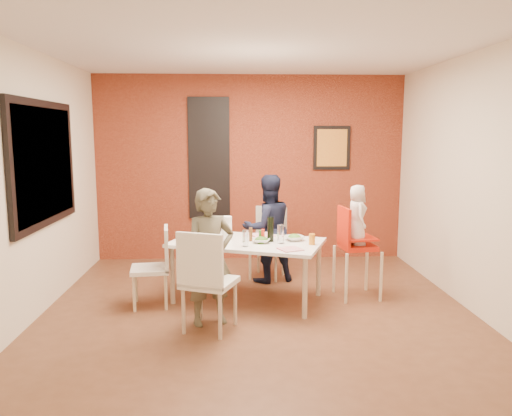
{
  "coord_description": "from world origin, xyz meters",
  "views": [
    {
      "loc": [
        -0.24,
        -5.1,
        1.86
      ],
      "look_at": [
        0.0,
        0.3,
        1.05
      ],
      "focal_mm": 35.0,
      "sensor_mm": 36.0,
      "label": 1
    }
  ],
  "objects_px": {
    "dining_table": "(247,246)",
    "chair_near": "(206,276)",
    "chair_far": "(269,238)",
    "child_near": "(210,257)",
    "child_far": "(268,228)",
    "high_chair": "(354,243)",
    "chair_left": "(157,262)",
    "toddler": "(357,215)",
    "wine_bottle": "(270,229)",
    "paper_towel_roll": "(227,228)"
  },
  "relations": [
    {
      "from": "wine_bottle",
      "to": "chair_left",
      "type": "bearing_deg",
      "value": -174.69
    },
    {
      "from": "chair_near",
      "to": "chair_left",
      "type": "relative_size",
      "value": 1.13
    },
    {
      "from": "chair_near",
      "to": "child_near",
      "type": "bearing_deg",
      "value": -75.77
    },
    {
      "from": "chair_far",
      "to": "child_far",
      "type": "xyz_separation_m",
      "value": [
        -0.03,
        -0.24,
        0.17
      ]
    },
    {
      "from": "chair_near",
      "to": "chair_far",
      "type": "height_order",
      "value": "chair_near"
    },
    {
      "from": "chair_left",
      "to": "high_chair",
      "type": "relative_size",
      "value": 0.83
    },
    {
      "from": "high_chair",
      "to": "toddler",
      "type": "xyz_separation_m",
      "value": [
        0.03,
        0.01,
        0.33
      ]
    },
    {
      "from": "toddler",
      "to": "paper_towel_roll",
      "type": "relative_size",
      "value": 2.54
    },
    {
      "from": "chair_far",
      "to": "high_chair",
      "type": "distance_m",
      "value": 1.28
    },
    {
      "from": "chair_left",
      "to": "wine_bottle",
      "type": "height_order",
      "value": "wine_bottle"
    },
    {
      "from": "chair_far",
      "to": "toddler",
      "type": "xyz_separation_m",
      "value": [
        0.93,
        -0.9,
        0.45
      ]
    },
    {
      "from": "child_far",
      "to": "chair_left",
      "type": "bearing_deg",
      "value": 16.78
    },
    {
      "from": "chair_left",
      "to": "chair_near",
      "type": "bearing_deg",
      "value": 28.47
    },
    {
      "from": "child_near",
      "to": "toddler",
      "type": "distance_m",
      "value": 1.8
    },
    {
      "from": "chair_far",
      "to": "high_chair",
      "type": "height_order",
      "value": "high_chair"
    },
    {
      "from": "child_far",
      "to": "dining_table",
      "type": "bearing_deg",
      "value": 51.02
    },
    {
      "from": "chair_far",
      "to": "high_chair",
      "type": "bearing_deg",
      "value": -23.91
    },
    {
      "from": "chair_left",
      "to": "high_chair",
      "type": "xyz_separation_m",
      "value": [
        2.19,
        0.19,
        0.14
      ]
    },
    {
      "from": "child_near",
      "to": "high_chair",
      "type": "bearing_deg",
      "value": 3.75
    },
    {
      "from": "chair_far",
      "to": "chair_left",
      "type": "xyz_separation_m",
      "value": [
        -1.29,
        -1.1,
        -0.02
      ]
    },
    {
      "from": "chair_far",
      "to": "chair_left",
      "type": "relative_size",
      "value": 1.05
    },
    {
      "from": "dining_table",
      "to": "chair_far",
      "type": "relative_size",
      "value": 2.02
    },
    {
      "from": "chair_far",
      "to": "toddler",
      "type": "distance_m",
      "value": 1.37
    },
    {
      "from": "child_far",
      "to": "wine_bottle",
      "type": "xyz_separation_m",
      "value": [
        -0.02,
        -0.75,
        0.13
      ]
    },
    {
      "from": "chair_near",
      "to": "chair_far",
      "type": "bearing_deg",
      "value": -89.03
    },
    {
      "from": "chair_near",
      "to": "wine_bottle",
      "type": "relative_size",
      "value": 3.61
    },
    {
      "from": "chair_far",
      "to": "wine_bottle",
      "type": "height_order",
      "value": "wine_bottle"
    },
    {
      "from": "dining_table",
      "to": "high_chair",
      "type": "xyz_separation_m",
      "value": [
        1.21,
        0.04,
        0.01
      ]
    },
    {
      "from": "chair_near",
      "to": "wine_bottle",
      "type": "xyz_separation_m",
      "value": [
        0.67,
        0.9,
        0.27
      ]
    },
    {
      "from": "dining_table",
      "to": "wine_bottle",
      "type": "relative_size",
      "value": 6.76
    },
    {
      "from": "child_far",
      "to": "high_chair",
      "type": "bearing_deg",
      "value": 126.58
    },
    {
      "from": "wine_bottle",
      "to": "paper_towel_roll",
      "type": "height_order",
      "value": "wine_bottle"
    },
    {
      "from": "chair_near",
      "to": "child_far",
      "type": "relative_size",
      "value": 0.72
    },
    {
      "from": "paper_towel_roll",
      "to": "toddler",
      "type": "bearing_deg",
      "value": -1.0
    },
    {
      "from": "paper_towel_roll",
      "to": "dining_table",
      "type": "bearing_deg",
      "value": -17.68
    },
    {
      "from": "child_near",
      "to": "toddler",
      "type": "relative_size",
      "value": 1.98
    },
    {
      "from": "dining_table",
      "to": "chair_near",
      "type": "height_order",
      "value": "chair_near"
    },
    {
      "from": "high_chair",
      "to": "wine_bottle",
      "type": "relative_size",
      "value": 3.85
    },
    {
      "from": "wine_bottle",
      "to": "paper_towel_roll",
      "type": "distance_m",
      "value": 0.5
    },
    {
      "from": "dining_table",
      "to": "high_chair",
      "type": "bearing_deg",
      "value": 1.92
    },
    {
      "from": "chair_far",
      "to": "child_near",
      "type": "bearing_deg",
      "value": -91.51
    },
    {
      "from": "dining_table",
      "to": "chair_far",
      "type": "xyz_separation_m",
      "value": [
        0.31,
        0.95,
        -0.11
      ]
    },
    {
      "from": "dining_table",
      "to": "chair_near",
      "type": "relative_size",
      "value": 1.87
    },
    {
      "from": "chair_far",
      "to": "child_near",
      "type": "distance_m",
      "value": 1.78
    },
    {
      "from": "dining_table",
      "to": "chair_near",
      "type": "bearing_deg",
      "value": -113.9
    },
    {
      "from": "chair_left",
      "to": "toddler",
      "type": "distance_m",
      "value": 2.27
    },
    {
      "from": "chair_left",
      "to": "toddler",
      "type": "relative_size",
      "value": 1.28
    },
    {
      "from": "child_near",
      "to": "wine_bottle",
      "type": "distance_m",
      "value": 0.93
    },
    {
      "from": "chair_near",
      "to": "paper_towel_roll",
      "type": "relative_size",
      "value": 3.67
    },
    {
      "from": "high_chair",
      "to": "toddler",
      "type": "height_order",
      "value": "toddler"
    }
  ]
}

